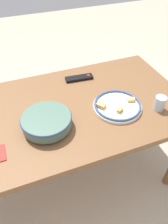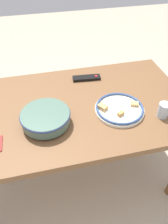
# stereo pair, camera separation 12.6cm
# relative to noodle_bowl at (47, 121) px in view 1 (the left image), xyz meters

# --- Properties ---
(ground_plane) EXTENTS (8.00, 8.00, 0.00)m
(ground_plane) POSITION_rel_noodle_bowl_xyz_m (0.18, 0.12, -0.78)
(ground_plane) COLOR #B7A88E
(dining_table) EXTENTS (1.48, 0.85, 0.74)m
(dining_table) POSITION_rel_noodle_bowl_xyz_m (0.18, 0.12, -0.13)
(dining_table) COLOR brown
(dining_table) RESTS_ON ground_plane
(noodle_bowl) EXTENTS (0.28, 0.28, 0.08)m
(noodle_bowl) POSITION_rel_noodle_bowl_xyz_m (0.00, 0.00, 0.00)
(noodle_bowl) COLOR #4C6B5B
(noodle_bowl) RESTS_ON dining_table
(food_plate) EXTENTS (0.30, 0.30, 0.04)m
(food_plate) POSITION_rel_noodle_bowl_xyz_m (0.44, 0.01, -0.03)
(food_plate) COLOR silver
(food_plate) RESTS_ON dining_table
(tv_remote) EXTENTS (0.20, 0.08, 0.02)m
(tv_remote) POSITION_rel_noodle_bowl_xyz_m (0.33, 0.38, -0.04)
(tv_remote) COLOR black
(tv_remote) RESTS_ON dining_table
(drinking_glass) EXTENTS (0.07, 0.07, 0.09)m
(drinking_glass) POSITION_rel_noodle_bowl_xyz_m (0.67, -0.09, -0.00)
(drinking_glass) COLOR silver
(drinking_glass) RESTS_ON dining_table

